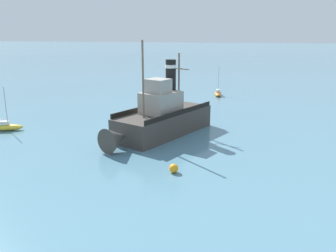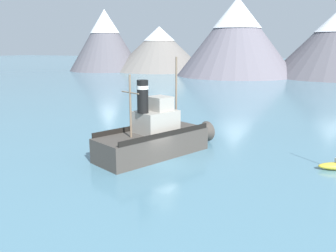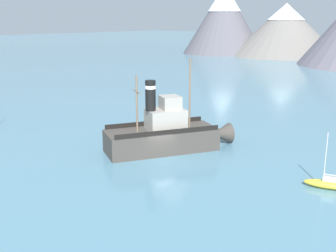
# 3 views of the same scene
# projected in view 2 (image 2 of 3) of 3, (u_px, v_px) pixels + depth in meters

# --- Properties ---
(ground_plane) EXTENTS (600.00, 600.00, 0.00)m
(ground_plane) POSITION_uv_depth(u_px,v_px,m) (162.00, 163.00, 34.22)
(ground_plane) COLOR teal
(mountain_ridge) EXTENTS (182.77, 55.81, 32.45)m
(mountain_ridge) POSITION_uv_depth(u_px,v_px,m) (272.00, 40.00, 133.50)
(mountain_ridge) COLOR #56545B
(mountain_ridge) RESTS_ON ground
(old_tugboat) EXTENTS (9.30, 14.44, 9.90)m
(old_tugboat) POSITION_uv_depth(u_px,v_px,m) (157.00, 137.00, 36.50)
(old_tugboat) COLOR #423D38
(old_tugboat) RESTS_ON ground
(mooring_buoy) EXTENTS (0.72, 0.72, 0.72)m
(mooring_buoy) POSITION_uv_depth(u_px,v_px,m) (165.00, 128.00, 47.05)
(mooring_buoy) COLOR orange
(mooring_buoy) RESTS_ON ground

